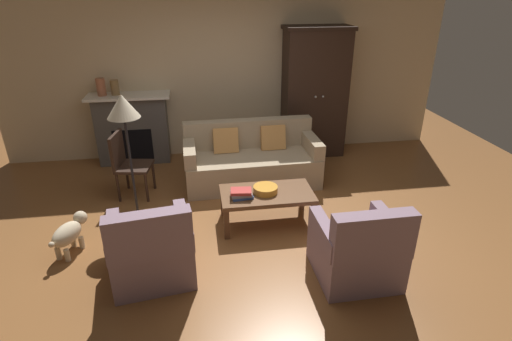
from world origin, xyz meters
The scene contains 15 objects.
ground_plane centered at (0.00, 0.00, 0.00)m, with size 9.60×9.60×0.00m, color brown.
back_wall centered at (0.00, 2.55, 1.40)m, with size 7.20×0.10×2.80m, color beige.
fireplace centered at (-1.55, 2.30, 0.57)m, with size 1.26×0.48×1.12m.
armoire centered at (1.40, 2.22, 1.05)m, with size 1.06×0.57×2.09m.
couch centered at (0.22, 1.28, 0.32)m, with size 1.94×0.89×0.86m.
coffee_table centered at (0.24, 0.10, 0.37)m, with size 1.10×0.60×0.42m.
fruit_bowl centered at (0.22, 0.11, 0.46)m, with size 0.29×0.29×0.08m, color orange.
book_stack centered at (-0.07, 0.03, 0.47)m, with size 0.27×0.20×0.10m.
mantel_vase_terracotta centered at (-1.93, 2.28, 1.25)m, with size 0.14×0.14×0.26m, color #A86042.
mantel_vase_bronze centered at (-1.73, 2.28, 1.23)m, with size 0.13×0.13×0.23m, color olive.
armchair_near_left centered at (-1.05, -0.71, 0.32)m, with size 0.87×0.87×0.88m.
armchair_near_right centered at (0.94, -1.02, 0.32)m, with size 0.79×0.78×0.88m.
side_chair_wooden centered at (-1.49, 1.10, 0.51)m, with size 0.51×0.51×0.90m.
floor_lamp centered at (-1.32, 0.38, 1.37)m, with size 0.36×0.36×1.59m.
dog centered at (-1.97, -0.15, 0.25)m, with size 0.34×0.54×0.39m.
Camera 1 is at (-0.53, -4.05, 2.69)m, focal length 28.28 mm.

